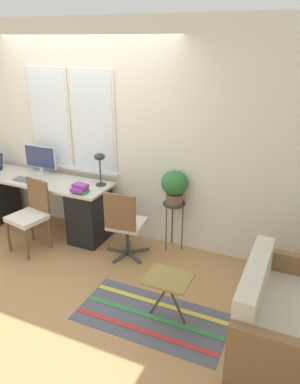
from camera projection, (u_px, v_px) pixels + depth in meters
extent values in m
plane|color=tan|center=(68.00, 247.00, 4.76)|extent=(14.00, 14.00, 0.00)
cube|color=white|center=(90.00, 131.00, 4.80)|extent=(9.00, 0.06, 2.70)
cube|color=silver|center=(50.00, 119.00, 4.95)|extent=(0.65, 0.02, 1.31)
cube|color=white|center=(50.00, 119.00, 4.94)|extent=(0.58, 0.01, 1.24)
cube|color=silver|center=(93.00, 123.00, 4.69)|extent=(0.65, 0.02, 1.31)
cube|color=white|center=(93.00, 123.00, 4.69)|extent=(0.58, 0.01, 1.24)
cube|color=silver|center=(75.00, 168.00, 5.07)|extent=(1.37, 0.11, 0.04)
cube|color=beige|center=(38.00, 179.00, 4.97)|extent=(2.06, 0.59, 0.03)
cube|color=black|center=(90.00, 215.00, 4.81)|extent=(0.40, 0.51, 0.70)
cylinder|color=silver|center=(42.00, 173.00, 5.14)|extent=(0.20, 0.20, 0.02)
cylinder|color=silver|center=(42.00, 170.00, 5.12)|extent=(0.05, 0.05, 0.08)
cube|color=silver|center=(40.00, 157.00, 5.05)|extent=(0.49, 0.02, 0.31)
cube|color=navy|center=(40.00, 157.00, 5.04)|extent=(0.47, 0.01, 0.29)
cube|color=slate|center=(27.00, 180.00, 4.87)|extent=(0.38, 0.14, 0.02)
ellipsoid|color=black|center=(41.00, 183.00, 4.75)|extent=(0.04, 0.06, 0.03)
cylinder|color=#2D2D33|center=(101.00, 185.00, 4.73)|extent=(0.13, 0.13, 0.01)
cylinder|color=#2D2D33|center=(100.00, 172.00, 4.67)|extent=(0.02, 0.02, 0.33)
ellipsoid|color=#2D2D33|center=(99.00, 157.00, 4.59)|extent=(0.14, 0.14, 0.09)
cube|color=green|center=(81.00, 191.00, 4.50)|extent=(0.20, 0.14, 0.03)
cube|color=purple|center=(79.00, 189.00, 4.49)|extent=(0.18, 0.18, 0.04)
cube|color=purple|center=(80.00, 186.00, 4.49)|extent=(0.19, 0.13, 0.04)
cylinder|color=brown|center=(8.00, 235.00, 4.58)|extent=(0.04, 0.04, 0.43)
cylinder|color=brown|center=(26.00, 244.00, 4.40)|extent=(0.04, 0.04, 0.43)
cylinder|color=brown|center=(31.00, 225.00, 4.85)|extent=(0.04, 0.04, 0.43)
cylinder|color=brown|center=(49.00, 232.00, 4.66)|extent=(0.04, 0.04, 0.43)
cube|color=silver|center=(27.00, 218.00, 4.54)|extent=(0.47, 0.45, 0.06)
cube|color=brown|center=(38.00, 195.00, 4.60)|extent=(0.36, 0.10, 0.41)
cube|color=#47474C|center=(117.00, 251.00, 4.64)|extent=(0.27, 0.07, 0.03)
cube|color=#47474C|center=(121.00, 258.00, 4.50)|extent=(0.09, 0.27, 0.03)
cube|color=#47474C|center=(134.00, 258.00, 4.49)|extent=(0.25, 0.17, 0.03)
cube|color=#47474C|center=(138.00, 251.00, 4.64)|extent=(0.23, 0.21, 0.03)
cube|color=#47474C|center=(128.00, 247.00, 4.72)|extent=(0.14, 0.26, 0.03)
cylinder|color=#333338|center=(127.00, 239.00, 4.52)|extent=(0.04, 0.04, 0.36)
cube|color=silver|center=(127.00, 224.00, 4.44)|extent=(0.44, 0.43, 0.06)
cube|color=brown|center=(120.00, 212.00, 4.17)|extent=(0.37, 0.08, 0.43)
cube|color=silver|center=(283.00, 329.00, 3.14)|extent=(0.71, 1.05, 0.41)
cube|color=silver|center=(254.00, 283.00, 3.10)|extent=(0.16, 1.05, 0.35)
cube|color=olive|center=(276.00, 371.00, 2.62)|extent=(0.71, 0.09, 0.60)
cube|color=olive|center=(291.00, 282.00, 3.58)|extent=(0.71, 0.09, 0.60)
cylinder|color=#333338|center=(174.00, 204.00, 4.50)|extent=(0.27, 0.27, 0.02)
cylinder|color=#333338|center=(182.00, 228.00, 4.58)|extent=(0.01, 0.01, 0.60)
cylinder|color=#333338|center=(172.00, 222.00, 4.73)|extent=(0.01, 0.01, 0.60)
cylinder|color=#333338|center=(166.00, 229.00, 4.56)|extent=(0.01, 0.01, 0.60)
cylinder|color=brown|center=(174.00, 198.00, 4.47)|extent=(0.20, 0.20, 0.12)
ellipsoid|color=#2D7038|center=(175.00, 183.00, 4.40)|extent=(0.32, 0.32, 0.29)
cube|color=#565B6B|center=(152.00, 317.00, 3.55)|extent=(1.43, 0.70, 0.01)
cube|color=#C63838|center=(143.00, 331.00, 3.38)|extent=(1.40, 0.06, 0.00)
cube|color=#388E4C|center=(152.00, 317.00, 3.55)|extent=(1.40, 0.06, 0.00)
cube|color=#DBCC4C|center=(160.00, 304.00, 3.72)|extent=(1.40, 0.06, 0.00)
cube|color=olive|center=(168.00, 279.00, 3.37)|extent=(0.40, 0.34, 0.02)
cylinder|color=#4C3D2D|center=(161.00, 297.00, 3.49)|extent=(0.23, 0.02, 0.45)
cylinder|color=#4C3D2D|center=(175.00, 301.00, 3.44)|extent=(0.23, 0.02, 0.45)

